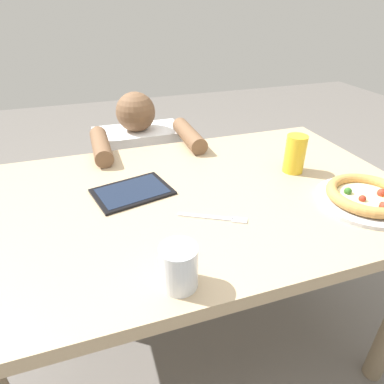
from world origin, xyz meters
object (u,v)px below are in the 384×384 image
Objects in this scene: tablet at (132,192)px; water_cup_clear at (179,266)px; fork at (216,218)px; pizza_near at (367,197)px; diner_seated at (143,192)px; drink_cup_colored at (295,154)px.

water_cup_clear is at bearing -85.91° from tablet.
fork is at bearing -47.25° from tablet.
diner_seated is (-0.56, 0.86, -0.36)m from pizza_near.
tablet is at bearing -102.05° from diner_seated.
fork is at bearing -153.08° from drink_cup_colored.
water_cup_clear is at bearing -167.37° from pizza_near.
fork is (-0.38, -0.19, -0.07)m from drink_cup_colored.
tablet is 0.68m from diner_seated.
water_cup_clear is at bearing -95.17° from diner_seated.
tablet is at bearing 94.09° from water_cup_clear.
pizza_near is at bearing -8.05° from fork.
drink_cup_colored is at bearing 109.97° from pizza_near.
drink_cup_colored is 0.59m from tablet.
water_cup_clear is 0.28m from fork.
pizza_near is 0.48m from fork.
tablet is (-0.68, 0.29, -0.02)m from pizza_near.
pizza_near is 1.09m from diner_seated.
water_cup_clear reaches higher than fork.
drink_cup_colored is 0.43m from fork.
drink_cup_colored is (-0.09, 0.26, 0.05)m from pizza_near.
diner_seated is at bearing 127.60° from drink_cup_colored.
pizza_near is 0.28m from drink_cup_colored.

